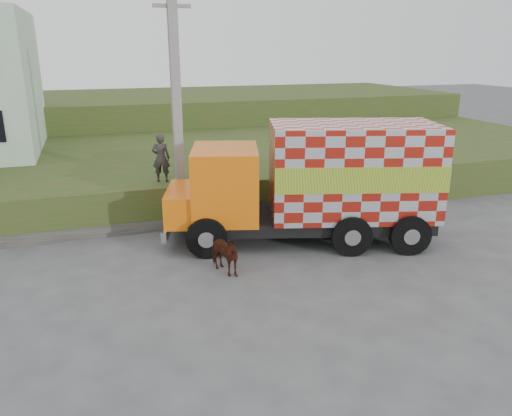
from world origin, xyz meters
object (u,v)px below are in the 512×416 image
object	(u,v)px
utility_pole	(177,107)
cargo_truck	(316,182)
cow	(222,254)
pedestrian	(161,158)

from	to	relation	value
utility_pole	cargo_truck	world-z (taller)	utility_pole
utility_pole	cargo_truck	size ratio (longest dim) A/B	0.91
cow	utility_pole	bearing A→B (deg)	72.54
utility_pole	pedestrian	distance (m)	1.86
utility_pole	cow	bearing A→B (deg)	-85.80
utility_pole	cow	distance (m)	5.68
cargo_truck	cow	bearing A→B (deg)	-140.24
utility_pole	pedestrian	size ratio (longest dim) A/B	4.78
cargo_truck	cow	xyz separation A→B (m)	(-3.47, -1.53, -1.36)
utility_pole	cow	world-z (taller)	utility_pole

